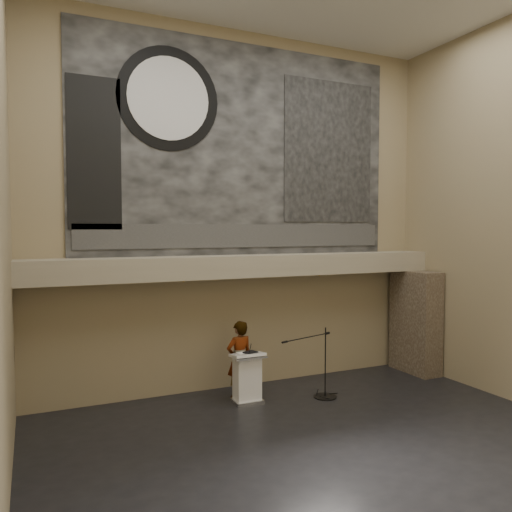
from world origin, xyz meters
name	(u,v)px	position (x,y,z in m)	size (l,w,h in m)	color
floor	(333,451)	(0.00, 0.00, 0.00)	(10.00, 10.00, 0.00)	black
wall_back	(242,211)	(0.00, 4.00, 4.25)	(10.00, 0.02, 8.50)	#907D5B
wall_left	(0,194)	(-5.00, 0.00, 4.25)	(0.02, 8.00, 8.50)	#907D5B
soffit	(249,266)	(0.00, 3.60, 2.95)	(10.00, 0.80, 0.50)	gray
sprinkler_left	(183,281)	(-1.60, 3.55, 2.67)	(0.04, 0.04, 0.06)	#B2893D
sprinkler_right	(319,275)	(1.90, 3.55, 2.67)	(0.04, 0.04, 0.06)	#B2893D
banner	(243,150)	(0.00, 3.97, 5.70)	(8.00, 0.05, 5.00)	black
banner_text_strip	(243,236)	(0.00, 3.93, 3.65)	(7.76, 0.02, 0.55)	#303030
banner_clock_rim	(169,99)	(-1.80, 3.93, 6.70)	(2.30, 2.30, 0.02)	black
banner_clock_face	(169,98)	(-1.80, 3.91, 6.70)	(1.84, 1.84, 0.02)	silver
banner_building_print	(329,152)	(2.40, 3.93, 5.80)	(2.60, 0.02, 3.60)	black
banner_brick_print	(94,153)	(-3.40, 3.93, 5.40)	(1.10, 0.02, 3.20)	black
stone_pier	(415,322)	(4.65, 3.15, 1.35)	(0.60, 1.40, 2.70)	#423528
lectern	(247,378)	(-0.40, 2.79, 0.55)	(0.70, 0.51, 1.13)	silver
binder	(250,352)	(-0.33, 2.76, 1.12)	(0.27, 0.22, 0.04)	black
papers	(244,353)	(-0.46, 2.79, 1.10)	(0.23, 0.32, 0.01)	silver
speaker_person	(239,359)	(-0.43, 3.17, 0.88)	(0.64, 0.42, 1.75)	white
mic_stand	(324,387)	(1.30, 2.38, 0.25)	(1.56, 0.65, 1.60)	black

